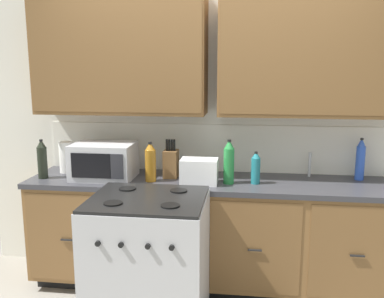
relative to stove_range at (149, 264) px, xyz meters
name	(u,v)px	position (x,y,z in m)	size (l,w,h in m)	color
wall_unit	(213,82)	(0.36, 0.83, 1.19)	(4.05, 0.40, 2.57)	silver
counter_run	(210,232)	(0.36, 0.63, -0.01)	(2.88, 0.64, 0.90)	black
stove_range	(149,264)	(0.00, 0.00, 0.00)	(0.76, 0.68, 0.95)	#B7B7BC
microwave	(104,161)	(-0.49, 0.58, 0.57)	(0.48, 0.37, 0.28)	#B7B7BC
toaster	(199,171)	(0.28, 0.52, 0.53)	(0.28, 0.18, 0.19)	white
knife_block	(171,163)	(0.03, 0.68, 0.55)	(0.11, 0.14, 0.31)	brown
sink_faucet	(310,164)	(1.14, 0.84, 0.53)	(0.02, 0.02, 0.20)	#B2B5BA
paper_towel_roll	(66,157)	(-0.87, 0.72, 0.56)	(0.12, 0.12, 0.26)	white
bottle_green	(229,162)	(0.50, 0.55, 0.60)	(0.08, 0.08, 0.34)	#237A38
bottle_blue	(360,160)	(1.52, 0.79, 0.59)	(0.07, 0.07, 0.33)	blue
bottle_teal	(256,168)	(0.70, 0.57, 0.55)	(0.07, 0.07, 0.25)	#1E707A
bottle_dark	(42,159)	(-0.97, 0.51, 0.58)	(0.08, 0.08, 0.31)	black
bottle_amber	(150,162)	(-0.10, 0.53, 0.58)	(0.08, 0.08, 0.31)	#9E6619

